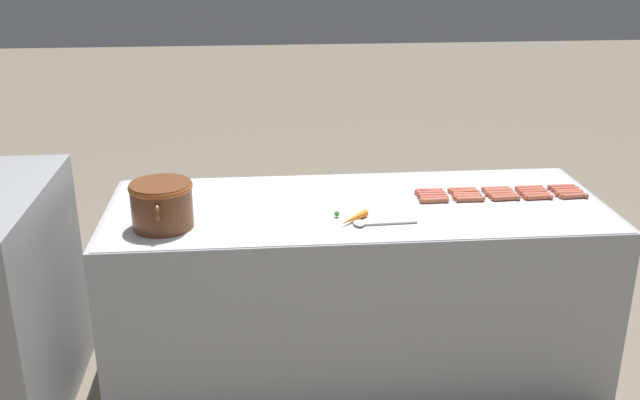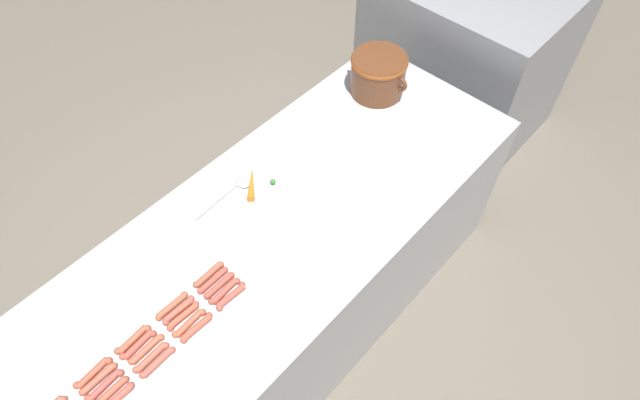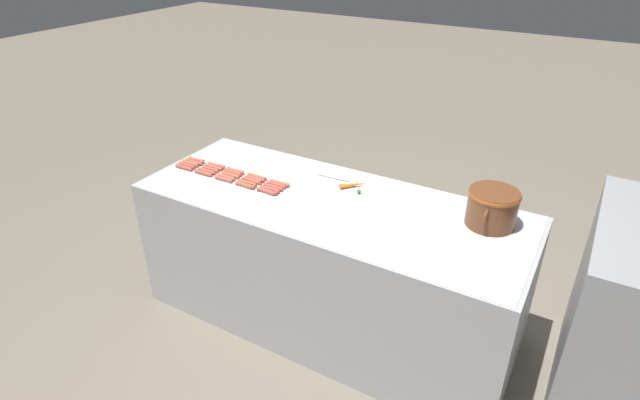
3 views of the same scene
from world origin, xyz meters
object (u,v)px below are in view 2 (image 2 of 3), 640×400
object	(u,v)px
hot_dog_12	(146,349)
hot_dog_19	(224,291)
hot_dog_4	(209,274)
hot_dog_7	(138,345)
hot_dog_2	(133,339)
serving_spoon	(234,189)
hot_dog_21	(115,400)
hot_dog_11	(104,385)
hot_dog_14	(219,285)
hot_dog_24	(231,296)
hot_dog_23	(197,328)
hot_dog_16	(110,393)
hot_dog_6	(98,379)
carrot	(253,183)
hot_dog_3	(172,306)
hot_dog_1	(93,373)
hot_dog_17	(151,357)
bean_pot	(378,73)
back_cabinet	(465,56)
hot_dog_8	(178,310)
hot_dog_18	(189,323)
hot_dog_9	(213,280)
hot_dog_13	(183,316)
hot_dog_22	(157,362)

from	to	relation	value
hot_dog_12	hot_dog_19	size ratio (longest dim) A/B	1.00
hot_dog_4	hot_dog_7	size ratio (longest dim) A/B	1.00
hot_dog_2	serving_spoon	xyz separation A→B (m)	(-0.23, 0.65, -0.00)
hot_dog_2	serving_spoon	bearing A→B (deg)	109.23
hot_dog_21	hot_dog_11	bearing A→B (deg)	178.17
hot_dog_14	hot_dog_24	bearing A→B (deg)	-0.21
hot_dog_7	hot_dog_11	bearing A→B (deg)	-78.59
hot_dog_24	hot_dog_21	bearing A→B (deg)	-90.11
hot_dog_24	hot_dog_23	bearing A→B (deg)	-89.41
hot_dog_14	hot_dog_16	size ratio (longest dim) A/B	1.00
hot_dog_6	hot_dog_16	world-z (taller)	same
hot_dog_7	carrot	world-z (taller)	carrot
hot_dog_16	hot_dog_3	bearing A→B (deg)	106.33
hot_dog_12	hot_dog_1	bearing A→B (deg)	-111.01
hot_dog_17	bean_pot	bearing A→B (deg)	100.06
back_cabinet	hot_dog_17	size ratio (longest dim) A/B	7.52
hot_dog_1	hot_dog_3	size ratio (longest dim) A/B	1.00
hot_dog_17	hot_dog_8	bearing A→B (deg)	111.57
hot_dog_14	hot_dog_18	world-z (taller)	same
hot_dog_12	hot_dog_14	size ratio (longest dim) A/B	1.00
serving_spoon	hot_dog_1	bearing A→B (deg)	-74.30
hot_dog_16	hot_dog_17	world-z (taller)	same
hot_dog_2	hot_dog_16	distance (m)	0.17
hot_dog_12	hot_dog_9	bearing A→B (deg)	95.80
hot_dog_7	hot_dog_19	bearing A→B (deg)	79.01
hot_dog_13	carrot	xyz separation A→B (m)	(-0.24, 0.55, 0.00)
hot_dog_14	carrot	world-z (taller)	carrot
hot_dog_1	hot_dog_21	xyz separation A→B (m)	(0.12, -0.00, 0.00)
hot_dog_6	hot_dog_14	bearing A→B (deg)	86.04
hot_dog_4	carrot	xyz separation A→B (m)	(-0.19, 0.39, 0.00)
hot_dog_3	hot_dog_22	xyz separation A→B (m)	(0.12, -0.15, 0.00)
hot_dog_4	hot_dog_24	size ratio (longest dim) A/B	1.00
hot_dog_6	hot_dog_8	xyz separation A→B (m)	(0.00, 0.32, 0.00)
hot_dog_14	bean_pot	world-z (taller)	bean_pot
hot_dog_1	hot_dog_6	bearing A→B (deg)	0.78
hot_dog_1	hot_dog_14	bearing A→B (deg)	82.57
hot_dog_21	hot_dog_23	size ratio (longest dim) A/B	1.00
hot_dog_13	hot_dog_22	xyz separation A→B (m)	(0.06, -0.16, 0.00)
hot_dog_4	hot_dog_7	bearing A→B (deg)	-84.91
hot_dog_8	hot_dog_11	size ratio (longest dim) A/B	1.00
hot_dog_21	serving_spoon	world-z (taller)	hot_dog_21
hot_dog_16	back_cabinet	bearing A→B (deg)	96.19
hot_dog_8	hot_dog_19	distance (m)	0.16
hot_dog_4	hot_dog_19	distance (m)	0.09
hot_dog_16	hot_dog_9	bearing A→B (deg)	97.51
hot_dog_11	hot_dog_2	bearing A→B (deg)	111.44
hot_dog_1	bean_pot	xyz separation A→B (m)	(-0.17, 1.63, 0.09)
hot_dog_6	hot_dog_23	bearing A→B (deg)	73.21
hot_dog_1	hot_dog_6	xyz separation A→B (m)	(0.03, 0.00, 0.00)
hot_dog_18	hot_dog_24	size ratio (longest dim) A/B	1.00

